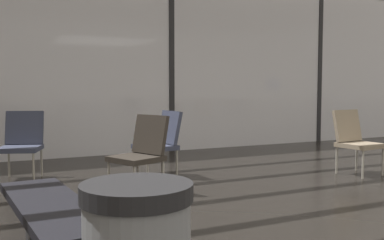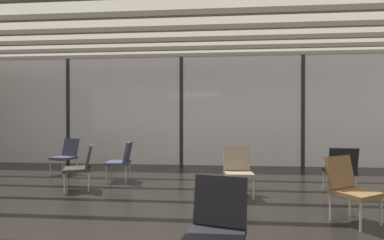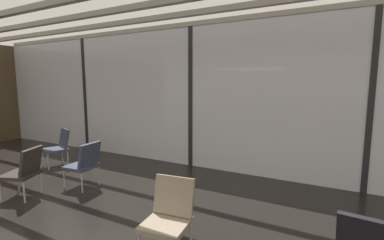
{
  "view_description": "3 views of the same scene",
  "coord_description": "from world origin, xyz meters",
  "px_view_note": "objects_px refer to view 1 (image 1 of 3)",
  "views": [
    {
      "loc": [
        -3.21,
        -2.45,
        1.18
      ],
      "look_at": [
        -0.06,
        4.16,
        0.64
      ],
      "focal_mm": 41.73,
      "sensor_mm": 36.0,
      "label": 1
    },
    {
      "loc": [
        0.99,
        -3.02,
        1.41
      ],
      "look_at": [
        0.26,
        5.82,
        1.33
      ],
      "focal_mm": 26.02,
      "sensor_mm": 36.0,
      "label": 2
    },
    {
      "loc": [
        2.97,
        -0.33,
        1.93
      ],
      "look_at": [
        0.23,
        4.8,
        1.15
      ],
      "focal_mm": 25.29,
      "sensor_mm": 36.0,
      "label": 3
    }
  ],
  "objects_px": {
    "lounge_chair_1": "(355,138)",
    "lounge_chair_6": "(22,140)",
    "lounge_chair_4": "(142,149)",
    "waiting_bench": "(51,219)",
    "lounge_chair_3": "(161,140)",
    "parked_airplane": "(71,51)"
  },
  "relations": [
    {
      "from": "lounge_chair_1",
      "to": "waiting_bench",
      "type": "bearing_deg",
      "value": -165.01
    },
    {
      "from": "parked_airplane",
      "to": "lounge_chair_6",
      "type": "bearing_deg",
      "value": -105.42
    },
    {
      "from": "lounge_chair_1",
      "to": "lounge_chair_4",
      "type": "bearing_deg",
      "value": 170.25
    },
    {
      "from": "lounge_chair_6",
      "to": "lounge_chair_4",
      "type": "bearing_deg",
      "value": -32.27
    },
    {
      "from": "waiting_bench",
      "to": "lounge_chair_3",
      "type": "bearing_deg",
      "value": -38.48
    },
    {
      "from": "lounge_chair_6",
      "to": "parked_airplane",
      "type": "bearing_deg",
      "value": 94.53
    },
    {
      "from": "lounge_chair_3",
      "to": "lounge_chair_4",
      "type": "bearing_deg",
      "value": -39.9
    },
    {
      "from": "parked_airplane",
      "to": "lounge_chair_4",
      "type": "xyz_separation_m",
      "value": [
        -0.77,
        -8.36,
        -1.73
      ]
    },
    {
      "from": "parked_airplane",
      "to": "waiting_bench",
      "type": "distance_m",
      "value": 10.56
    },
    {
      "from": "lounge_chair_1",
      "to": "lounge_chair_3",
      "type": "bearing_deg",
      "value": 152.39
    },
    {
      "from": "lounge_chair_1",
      "to": "lounge_chair_6",
      "type": "distance_m",
      "value": 4.44
    },
    {
      "from": "lounge_chair_6",
      "to": "waiting_bench",
      "type": "xyz_separation_m",
      "value": [
        -0.11,
        -3.3,
        -0.13
      ]
    },
    {
      "from": "parked_airplane",
      "to": "waiting_bench",
      "type": "xyz_separation_m",
      "value": [
        -2.01,
        -10.2,
        -1.86
      ]
    },
    {
      "from": "lounge_chair_3",
      "to": "waiting_bench",
      "type": "relative_size",
      "value": 0.51
    },
    {
      "from": "parked_airplane",
      "to": "waiting_bench",
      "type": "height_order",
      "value": "parked_airplane"
    },
    {
      "from": "lounge_chair_4",
      "to": "waiting_bench",
      "type": "height_order",
      "value": "lounge_chair_4"
    },
    {
      "from": "lounge_chair_4",
      "to": "lounge_chair_6",
      "type": "height_order",
      "value": "same"
    },
    {
      "from": "lounge_chair_4",
      "to": "lounge_chair_6",
      "type": "relative_size",
      "value": 1.0
    },
    {
      "from": "parked_airplane",
      "to": "lounge_chair_4",
      "type": "height_order",
      "value": "parked_airplane"
    },
    {
      "from": "parked_airplane",
      "to": "lounge_chair_3",
      "type": "distance_m",
      "value": 7.77
    },
    {
      "from": "lounge_chair_1",
      "to": "lounge_chair_4",
      "type": "xyz_separation_m",
      "value": [
        -3.0,
        0.16,
        0.0
      ]
    },
    {
      "from": "waiting_bench",
      "to": "lounge_chair_1",
      "type": "bearing_deg",
      "value": -72.82
    }
  ]
}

